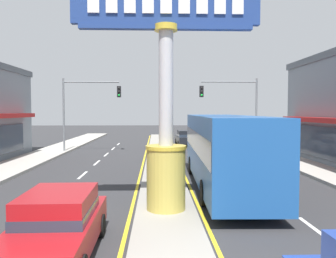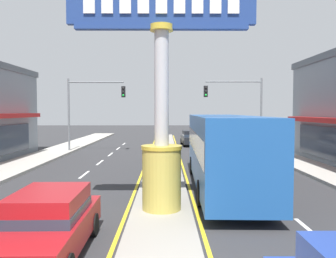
{
  "view_description": "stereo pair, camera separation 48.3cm",
  "coord_description": "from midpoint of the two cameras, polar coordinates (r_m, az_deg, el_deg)",
  "views": [
    {
      "loc": [
        -0.34,
        -4.83,
        3.45
      ],
      "look_at": [
        0.25,
        11.61,
        2.6
      ],
      "focal_mm": 36.35,
      "sensor_mm": 36.0,
      "label": 1
    },
    {
      "loc": [
        0.15,
        -4.84,
        3.45
      ],
      "look_at": [
        0.25,
        11.61,
        2.6
      ],
      "focal_mm": 36.35,
      "sensor_mm": 36.0,
      "label": 2
    }
  ],
  "objects": [
    {
      "name": "traffic_light_right_side",
      "position": [
        28.7,
        10.79,
        4.49
      ],
      "size": [
        4.86,
        0.46,
        6.2
      ],
      "color": "slate",
      "rests_on": "ground"
    },
    {
      "name": "sedan_near_left_lane",
      "position": [
        8.81,
        -19.62,
        -14.8
      ],
      "size": [
        1.88,
        4.32,
        1.53
      ],
      "color": "maroon",
      "rests_on": "ground"
    },
    {
      "name": "sedan_far_right_lane",
      "position": [
        34.57,
        2.57,
        -1.46
      ],
      "size": [
        1.98,
        4.37,
        1.53
      ],
      "color": "black",
      "rests_on": "ground"
    },
    {
      "name": "traffic_light_left_side",
      "position": [
        29.22,
        -14.24,
        4.43
      ],
      "size": [
        4.86,
        0.46,
        6.2
      ],
      "color": "slate",
      "rests_on": "ground"
    },
    {
      "name": "district_sign",
      "position": [
        11.38,
        -1.56,
        4.88
      ],
      "size": [
        6.22,
        1.38,
        7.77
      ],
      "color": "gold",
      "rests_on": "median_strip"
    },
    {
      "name": "sidewalk_right",
      "position": [
        23.01,
        21.56,
        -5.65
      ],
      "size": [
        2.88,
        60.0,
        0.18
      ],
      "primitive_type": "cube",
      "color": "#ADA89E",
      "rests_on": "ground"
    },
    {
      "name": "lane_markings",
      "position": [
        21.76,
        -1.76,
        -6.16
      ],
      "size": [
        8.78,
        52.0,
        0.01
      ],
      "color": "silver",
      "rests_on": "ground"
    },
    {
      "name": "sidewalk_left",
      "position": [
        22.93,
        -25.15,
        -5.75
      ],
      "size": [
        2.88,
        60.0,
        0.18
      ],
      "primitive_type": "cube",
      "color": "#ADA89E",
      "rests_on": "ground"
    },
    {
      "name": "median_strip",
      "position": [
        23.09,
        -1.78,
        -5.46
      ],
      "size": [
        2.04,
        52.0,
        0.14
      ],
      "primitive_type": "cube",
      "color": "gray",
      "rests_on": "ground"
    },
    {
      "name": "bus_near_right_lane",
      "position": [
        15.45,
        8.31,
        -2.95
      ],
      "size": [
        2.85,
        11.27,
        3.26
      ],
      "color": "#1E5199",
      "rests_on": "ground"
    },
    {
      "name": "sedan_far_left_oncoming",
      "position": [
        27.58,
        10.69,
        -2.63
      ],
      "size": [
        2.0,
        4.38,
        1.53
      ],
      "color": "silver",
      "rests_on": "ground"
    }
  ]
}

